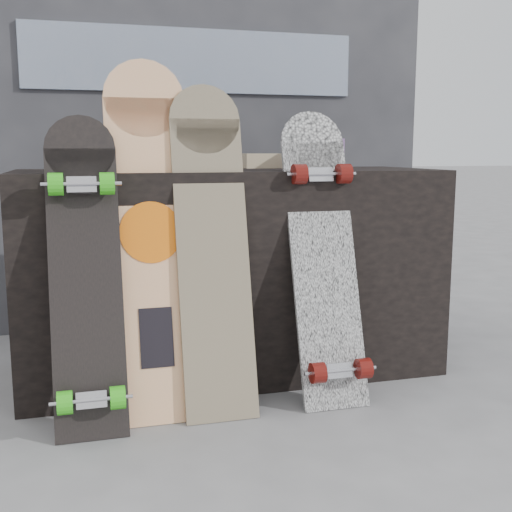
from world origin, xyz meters
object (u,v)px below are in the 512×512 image
object	(u,v)px
vendor_table	(230,272)
longboard_cascadia	(324,251)
longboard_geisha	(150,227)
longboard_celtic	(212,238)
skateboard_dark	(85,269)

from	to	relation	value
vendor_table	longboard_cascadia	bearing A→B (deg)	-53.72
longboard_cascadia	longboard_geisha	bearing A→B (deg)	176.27
longboard_geisha	longboard_celtic	world-z (taller)	longboard_geisha
vendor_table	skateboard_dark	distance (m)	0.69
longboard_cascadia	skateboard_dark	world-z (taller)	longboard_cascadia
skateboard_dark	longboard_cascadia	bearing A→B (deg)	3.15
longboard_cascadia	skateboard_dark	size ratio (longest dim) A/B	1.03
longboard_geisha	skateboard_dark	distance (m)	0.26
longboard_celtic	vendor_table	bearing A→B (deg)	67.26
vendor_table	longboard_geisha	distance (m)	0.51
vendor_table	longboard_cascadia	world-z (taller)	longboard_cascadia
longboard_celtic	skateboard_dark	size ratio (longest dim) A/B	1.11
longboard_celtic	skateboard_dark	xyz separation A→B (m)	(-0.41, -0.05, -0.07)
longboard_geisha	skateboard_dark	size ratio (longest dim) A/B	1.19
vendor_table	skateboard_dark	size ratio (longest dim) A/B	1.62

